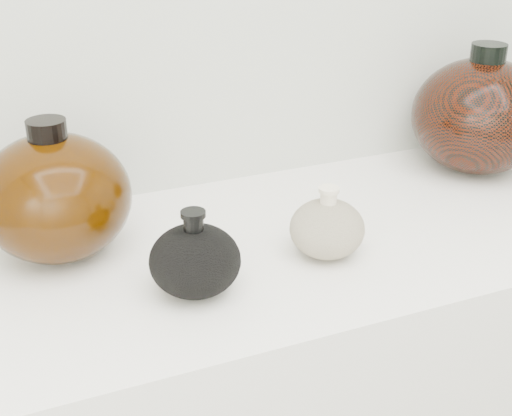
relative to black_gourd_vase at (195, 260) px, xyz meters
name	(u,v)px	position (x,y,z in m)	size (l,w,h in m)	color
black_gourd_vase	(195,260)	(0.00, 0.00, 0.00)	(0.13, 0.13, 0.12)	black
cream_gourd_vase	(327,228)	(0.21, 0.02, 0.00)	(0.13, 0.13, 0.11)	beige
left_round_pot	(56,197)	(-0.15, 0.18, 0.04)	(0.24, 0.24, 0.21)	black
right_round_pot	(480,115)	(0.62, 0.21, 0.06)	(0.28, 0.28, 0.24)	black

